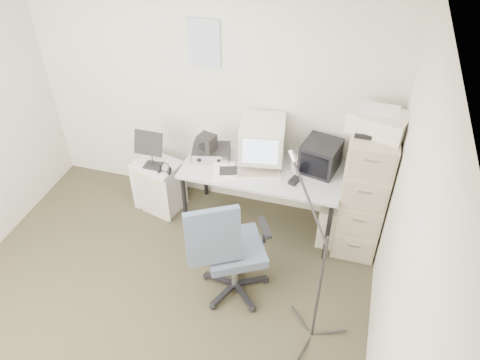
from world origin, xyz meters
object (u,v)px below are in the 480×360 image
(side_cart, at_px, (159,185))
(desk, at_px, (262,197))
(filing_cabinet, at_px, (364,190))
(office_chair, at_px, (235,247))

(side_cart, bearing_deg, desk, 15.45)
(filing_cabinet, relative_size, side_cart, 2.33)
(office_chair, bearing_deg, side_cart, 112.21)
(filing_cabinet, bearing_deg, desk, -178.19)
(filing_cabinet, relative_size, desk, 0.87)
(desk, bearing_deg, office_chair, -91.32)
(filing_cabinet, height_order, desk, filing_cabinet)
(side_cart, bearing_deg, office_chair, -23.66)
(desk, relative_size, office_chair, 1.41)
(desk, distance_m, office_chair, 0.89)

